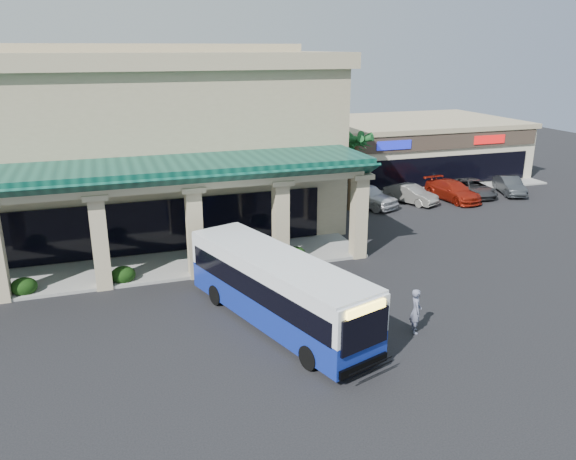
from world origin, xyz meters
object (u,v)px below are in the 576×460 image
object	(u,v)px
car_white	(411,194)
car_gray	(473,188)
pedestrian	(416,311)
car_extra	(510,185)
car_red	(453,191)
car_silver	(366,195)
transit_bus	(277,291)

from	to	relation	value
car_white	car_gray	size ratio (longest dim) A/B	0.91
pedestrian	car_extra	distance (m)	26.05
car_red	car_gray	size ratio (longest dim) A/B	1.10
car_red	car_gray	bearing A→B (deg)	9.01
car_gray	car_extra	distance (m)	3.10
pedestrian	car_red	size ratio (longest dim) A/B	0.37
car_silver	car_red	xyz separation A→B (m)	(7.05, -0.47, -0.11)
transit_bus	pedestrian	world-z (taller)	transit_bus
car_white	car_red	size ratio (longest dim) A/B	0.83
transit_bus	car_gray	world-z (taller)	transit_bus
car_white	transit_bus	bearing A→B (deg)	-159.58
pedestrian	car_gray	distance (m)	24.25
car_silver	car_gray	distance (m)	9.42
car_extra	car_silver	bearing A→B (deg)	-161.58
car_extra	pedestrian	bearing A→B (deg)	-117.39
car_white	car_red	world-z (taller)	car_red
pedestrian	car_red	distance (m)	22.24
transit_bus	car_gray	bearing A→B (deg)	18.44
transit_bus	car_gray	xyz separation A→B (m)	(21.17, 15.70, -0.87)
car_silver	car_red	world-z (taller)	car_silver
pedestrian	car_red	world-z (taller)	pedestrian
car_white	car_gray	distance (m)	5.85
pedestrian	car_red	xyz separation A→B (m)	(13.68, 17.53, -0.21)
car_silver	car_red	bearing A→B (deg)	-28.06
car_silver	transit_bus	bearing A→B (deg)	-151.37
car_white	pedestrian	bearing A→B (deg)	-144.34
car_silver	car_red	size ratio (longest dim) A/B	0.98
transit_bus	car_white	distance (m)	21.67
car_silver	car_gray	size ratio (longest dim) A/B	1.08
transit_bus	car_silver	size ratio (longest dim) A/B	2.18
transit_bus	pedestrian	size ratio (longest dim) A/B	5.73
car_gray	pedestrian	bearing A→B (deg)	-125.07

